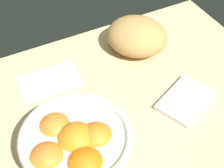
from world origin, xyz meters
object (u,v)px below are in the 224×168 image
at_px(bread_loaf, 137,36).
at_px(napkin_spare, 50,80).
at_px(fruit_bowl, 76,147).
at_px(napkin_folded, 185,100).

height_order(bread_loaf, napkin_spare, bread_loaf).
xyz_separation_m(fruit_bowl, napkin_folded, (-0.30, -0.04, -0.06)).
distance_m(napkin_folded, napkin_spare, 0.35).
height_order(fruit_bowl, napkin_folded, fruit_bowl).
bearing_deg(napkin_folded, napkin_spare, -38.81).
bearing_deg(fruit_bowl, napkin_folded, -172.08).
relative_size(bread_loaf, napkin_spare, 1.08).
xyz_separation_m(fruit_bowl, bread_loaf, (-0.29, -0.27, -0.02)).
bearing_deg(napkin_folded, bread_loaf, -87.76).
distance_m(fruit_bowl, napkin_spare, 0.27).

